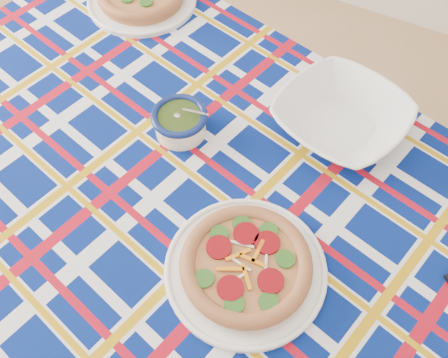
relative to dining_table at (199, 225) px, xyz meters
The scene contains 6 objects.
floor 0.81m from the dining_table, 156.47° to the right, with size 4.00×4.00×0.00m, color #A87F56.
dining_table is the anchor object (origin of this frame).
tablecloth 0.03m from the dining_table, 90.00° to the left, with size 1.70×1.08×0.11m, color navy, non-canonical shape.
main_focaccia_plate 0.21m from the dining_table, 28.39° to the right, with size 0.32×0.32×0.06m, color #B06D3E, non-canonical shape.
pesto_bowl 0.23m from the dining_table, 130.06° to the left, with size 0.13×0.13×0.07m, color #1F300D, non-canonical shape.
serving_bowl 0.40m from the dining_table, 61.18° to the left, with size 0.28×0.28×0.07m, color white.
Camera 1 is at (0.66, -0.28, 1.67)m, focal length 40.00 mm.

